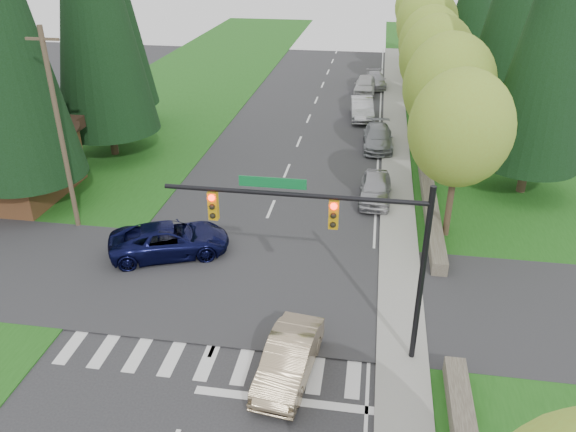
% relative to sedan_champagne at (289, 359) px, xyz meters
% --- Properties ---
extents(ground, '(120.00, 120.00, 0.00)m').
position_rel_sedan_champagne_xyz_m(ground, '(-2.98, -3.00, -0.72)').
color(ground, '#28282B').
rests_on(ground, ground).
extents(grass_east, '(14.00, 110.00, 0.06)m').
position_rel_sedan_champagne_xyz_m(grass_east, '(10.02, 17.00, -0.69)').
color(grass_east, '#1D5216').
rests_on(grass_east, ground).
extents(grass_west, '(14.00, 110.00, 0.06)m').
position_rel_sedan_champagne_xyz_m(grass_west, '(-15.98, 17.00, -0.69)').
color(grass_west, '#1D5216').
rests_on(grass_west, ground).
extents(cross_street, '(120.00, 8.00, 0.10)m').
position_rel_sedan_champagne_xyz_m(cross_street, '(-2.98, 5.00, -0.72)').
color(cross_street, '#28282B').
rests_on(cross_street, ground).
extents(sidewalk_east, '(1.80, 80.00, 0.13)m').
position_rel_sedan_champagne_xyz_m(sidewalk_east, '(3.92, 19.00, -0.65)').
color(sidewalk_east, gray).
rests_on(sidewalk_east, ground).
extents(curb_east, '(0.20, 80.00, 0.13)m').
position_rel_sedan_champagne_xyz_m(curb_east, '(3.07, 19.00, -0.65)').
color(curb_east, gray).
rests_on(curb_east, ground).
extents(stone_wall_north, '(0.70, 40.00, 0.70)m').
position_rel_sedan_champagne_xyz_m(stone_wall_north, '(5.62, 27.00, -0.37)').
color(stone_wall_north, '#4C4438').
rests_on(stone_wall_north, ground).
extents(traffic_signal, '(8.70, 0.37, 6.80)m').
position_rel_sedan_champagne_xyz_m(traffic_signal, '(1.39, 1.50, 4.27)').
color(traffic_signal, black).
rests_on(traffic_signal, ground).
extents(brown_building, '(8.40, 8.40, 5.40)m').
position_rel_sedan_champagne_xyz_m(brown_building, '(-17.98, 12.00, 2.42)').
color(brown_building, '#4C2D19').
rests_on(brown_building, ground).
extents(utility_pole, '(1.60, 0.24, 10.00)m').
position_rel_sedan_champagne_xyz_m(utility_pole, '(-12.48, 9.00, 4.42)').
color(utility_pole, '#473828').
rests_on(utility_pole, ground).
extents(decid_tree_0, '(4.80, 4.80, 8.37)m').
position_rel_sedan_champagne_xyz_m(decid_tree_0, '(6.22, 11.00, 4.88)').
color(decid_tree_0, '#38281C').
rests_on(decid_tree_0, ground).
extents(decid_tree_1, '(5.20, 5.20, 8.80)m').
position_rel_sedan_champagne_xyz_m(decid_tree_1, '(6.32, 18.00, 5.08)').
color(decid_tree_1, '#38281C').
rests_on(decid_tree_1, ground).
extents(decid_tree_2, '(5.00, 5.00, 8.82)m').
position_rel_sedan_champagne_xyz_m(decid_tree_2, '(6.12, 25.00, 5.21)').
color(decid_tree_2, '#38281C').
rests_on(decid_tree_2, ground).
extents(decid_tree_3, '(5.00, 5.00, 8.55)m').
position_rel_sedan_champagne_xyz_m(decid_tree_3, '(6.22, 32.00, 4.95)').
color(decid_tree_3, '#38281C').
rests_on(decid_tree_3, ground).
extents(decid_tree_4, '(5.40, 5.40, 9.18)m').
position_rel_sedan_champagne_xyz_m(decid_tree_4, '(6.32, 39.00, 5.34)').
color(decid_tree_4, '#38281C').
rests_on(decid_tree_4, ground).
extents(decid_tree_5, '(4.80, 4.80, 8.30)m').
position_rel_sedan_champagne_xyz_m(decid_tree_5, '(6.12, 46.00, 4.81)').
color(decid_tree_5, '#38281C').
rests_on(decid_tree_5, ground).
extents(decid_tree_6, '(5.20, 5.20, 8.86)m').
position_rel_sedan_champagne_xyz_m(decid_tree_6, '(6.22, 53.00, 5.14)').
color(decid_tree_6, '#38281C').
rests_on(decid_tree_6, ground).
extents(conifer_e_a, '(5.44, 5.44, 17.80)m').
position_rel_sedan_champagne_xyz_m(conifer_e_a, '(11.02, 17.00, 9.07)').
color(conifer_e_a, '#38281C').
rests_on(conifer_e_a, ground).
extents(sedan_champagne, '(2.03, 4.52, 1.44)m').
position_rel_sedan_champagne_xyz_m(sedan_champagne, '(0.00, 0.00, 0.00)').
color(sedan_champagne, tan).
rests_on(sedan_champagne, ground).
extents(suv_navy, '(6.07, 4.40, 1.53)m').
position_rel_sedan_champagne_xyz_m(suv_navy, '(-6.78, 7.09, 0.05)').
color(suv_navy, '#0A0C33').
rests_on(suv_navy, ground).
extents(parked_car_a, '(1.83, 4.36, 1.47)m').
position_rel_sedan_champagne_xyz_m(parked_car_a, '(2.62, 14.52, 0.02)').
color(parked_car_a, '#A5A5AA').
rests_on(parked_car_a, ground).
extents(parked_car_b, '(2.20, 5.00, 1.43)m').
position_rel_sedan_champagne_xyz_m(parked_car_b, '(2.62, 23.22, -0.00)').
color(parked_car_b, gray).
rests_on(parked_car_b, ground).
extents(parked_car_c, '(2.18, 5.07, 1.62)m').
position_rel_sedan_champagne_xyz_m(parked_car_c, '(1.22, 29.78, 0.09)').
color(parked_car_c, '#A7A7AC').
rests_on(parked_car_c, ground).
extents(parked_car_d, '(2.09, 4.81, 1.62)m').
position_rel_sedan_champagne_xyz_m(parked_car_d, '(1.22, 37.48, 0.09)').
color(parked_car_d, silver).
rests_on(parked_car_d, ground).
extents(parked_car_e, '(2.27, 4.75, 1.33)m').
position_rel_sedan_champagne_xyz_m(parked_car_e, '(2.11, 40.00, -0.05)').
color(parked_car_e, '#9B9CA0').
rests_on(parked_car_e, ground).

